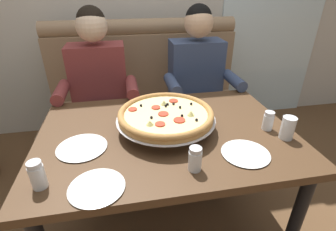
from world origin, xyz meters
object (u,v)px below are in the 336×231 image
diner_left (99,91)px  shaker_pepper_flakes (38,176)px  plate_near_left (246,152)px  dining_table (167,144)px  drinking_glass (287,129)px  booth_bench (148,109)px  plate_near_right (97,186)px  plate_far_side (82,146)px  diner_right (199,84)px  shaker_oregano (268,122)px  pizza (166,115)px  shaker_parmesan (195,160)px

diner_left → shaker_pepper_flakes: size_ratio=11.16×
diner_left → plate_near_left: bearing=-53.2°
dining_table → drinking_glass: drinking_glass is taller
booth_bench → plate_near_right: size_ratio=7.84×
booth_bench → drinking_glass: bearing=-62.8°
plate_near_left → plate_far_side: bearing=165.8°
shaker_pepper_flakes → dining_table: bearing=29.4°
plate_near_left → plate_near_right: size_ratio=1.02×
diner_right → shaker_oregano: diner_right is taller
dining_table → plate_near_right: size_ratio=6.09×
dining_table → pizza: 0.17m
diner_left → pizza: 0.74m
diner_right → pizza: size_ratio=2.54×
drinking_glass → diner_left: bearing=138.6°
pizza → shaker_oregano: (0.52, -0.10, -0.04)m
dining_table → shaker_pepper_flakes: size_ratio=11.24×
diner_left → plate_near_right: (0.04, -1.00, 0.03)m
shaker_pepper_flakes → diner_right: bearing=46.4°
pizza → shaker_parmesan: bearing=-79.8°
diner_right → plate_near_left: (-0.06, -0.91, 0.03)m
booth_bench → shaker_parmesan: booth_bench is taller
shaker_pepper_flakes → plate_far_side: 0.26m
plate_near_right → shaker_pepper_flakes: bearing=166.7°
dining_table → plate_far_side: bearing=-169.5°
dining_table → plate_near_right: (-0.33, -0.35, 0.10)m
plate_near_right → plate_far_side: same height
plate_near_right → drinking_glass: 0.91m
booth_bench → dining_table: size_ratio=1.29×
booth_bench → diner_left: diner_left is taller
booth_bench → plate_near_right: 1.35m
booth_bench → plate_far_side: bearing=-112.5°
shaker_oregano → pizza: bearing=169.4°
plate_near_left → plate_near_right: (-0.64, -0.09, 0.00)m
booth_bench → shaker_oregano: (0.52, -0.99, 0.37)m
booth_bench → dining_table: (0.00, -0.92, 0.25)m
shaker_pepper_flakes → plate_near_right: shaker_pepper_flakes is taller
diner_left → booth_bench: bearing=35.6°
diner_right → booth_bench: bearing=144.4°
dining_table → plate_near_left: 0.41m
plate_near_left → booth_bench: bearing=104.7°
pizza → plate_near_right: 0.50m
diner_right → drinking_glass: 0.85m
plate_far_side → dining_table: bearing=10.5°
shaker_oregano → booth_bench: bearing=117.4°
plate_near_left → plate_far_side: 0.74m
diner_right → shaker_parmesan: (-0.31, -0.96, 0.06)m
shaker_pepper_flakes → drinking_glass: bearing=6.7°
diner_right → drinking_glass: bearing=-77.1°
booth_bench → plate_near_right: (-0.33, -1.27, 0.34)m
shaker_oregano → shaker_pepper_flakes: bearing=-168.0°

